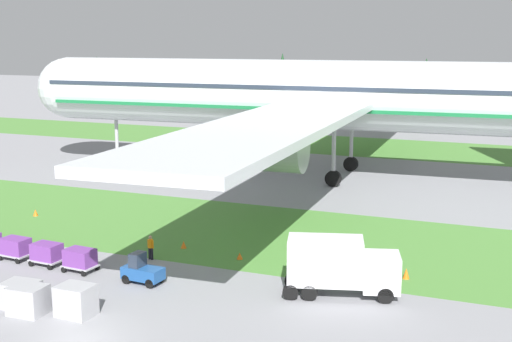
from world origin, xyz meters
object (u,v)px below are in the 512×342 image
Objects in this scene: airliner at (322,94)px; uld_container_0 at (21,295)px; cargo_dolly_lead at (80,258)px; taxiway_marker_3 at (240,256)px; taxiway_marker_0 at (36,213)px; taxiway_marker_2 at (406,273)px; ground_crew_marshaller at (151,246)px; taxiway_marker_1 at (184,245)px; cargo_dolly_third at (15,247)px; catering_truck at (340,265)px; uld_container_2 at (28,300)px; uld_container_1 at (76,301)px; baggage_tug at (142,271)px; cargo_dolly_second at (47,252)px.

airliner is 44.60× the size of uld_container_0.
uld_container_0 is at bearing 9.99° from cargo_dolly_lead.
taxiway_marker_3 is at bearing 58.18° from uld_container_0.
uld_container_0 reaches higher than taxiway_marker_0.
taxiway_marker_2 is at bearing -156.42° from airliner.
airliner reaches higher than ground_crew_marshaller.
ground_crew_marshaller is at bearing -104.97° from taxiway_marker_1.
catering_truck reaches higher than cargo_dolly_third.
taxiway_marker_2 reaches higher than taxiway_marker_3.
airliner is 44.60× the size of uld_container_2.
uld_container_1 is at bearing 108.89° from ground_crew_marshaller.
cargo_dolly_third is at bearing -90.00° from baggage_tug.
cargo_dolly_lead is 5.06m from ground_crew_marshaller.
ground_crew_marshaller is (-2.02, 4.43, 0.13)m from baggage_tug.
taxiway_marker_0 is (-14.46, 17.96, -0.54)m from uld_container_2.
taxiway_marker_2 is at bearing 2.20° from taxiway_marker_3.
cargo_dolly_third is 27.01m from taxiway_marker_2.
uld_container_0 is 1.00× the size of uld_container_1.
uld_container_2 is (-15.50, -9.56, -1.13)m from catering_truck.
uld_container_1 is 3.48× the size of taxiway_marker_0.
baggage_tug reaches higher than uld_container_0.
baggage_tug is at bearing 54.97° from uld_container_0.
uld_container_0 is at bearing -78.46° from catering_truck.
taxiway_marker_2 is at bearing 128.72° from catering_truck.
airliner is 34.00m from ground_crew_marshaller.
catering_truck is at bearing -15.64° from taxiway_marker_0.
cargo_dolly_lead is 1.15× the size of uld_container_1.
uld_container_1 is at bearing -87.74° from taxiway_marker_1.
uld_container_0 is 21.88m from taxiway_marker_0.
uld_container_1 reaches higher than cargo_dolly_third.
taxiway_marker_1 is at bearing -167.49° from baggage_tug.
ground_crew_marshaller reaches higher than taxiway_marker_3.
catering_truck is 3.66× the size of uld_container_2.
taxiway_marker_1 is at bearing -126.95° from catering_truck.
airliner is 38.81× the size of cargo_dolly_third.
ground_crew_marshaller is at bearing 83.70° from uld_container_2.
uld_container_2 is at bearing -162.28° from uld_container_1.
airliner is 12.18× the size of catering_truck.
ground_crew_marshaller is 3.22× the size of taxiway_marker_1.
cargo_dolly_lead is 1.00× the size of cargo_dolly_second.
uld_container_0 is at bearing 170.80° from airliner.
ground_crew_marshaller is 10.85m from uld_container_0.
airliner is 32.98m from taxiway_marker_0.
cargo_dolly_third is at bearing 134.84° from uld_container_2.
catering_truck is (20.14, 2.19, 1.03)m from cargo_dolly_second.
taxiway_marker_1 is at bearing 170.69° from taxiway_marker_3.
taxiway_marker_2 is 1.45× the size of taxiway_marker_3.
cargo_dolly_second is at bearing 118.07° from uld_container_0.
baggage_tug is 0.37× the size of catering_truck.
airliner is 38.81× the size of cargo_dolly_second.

